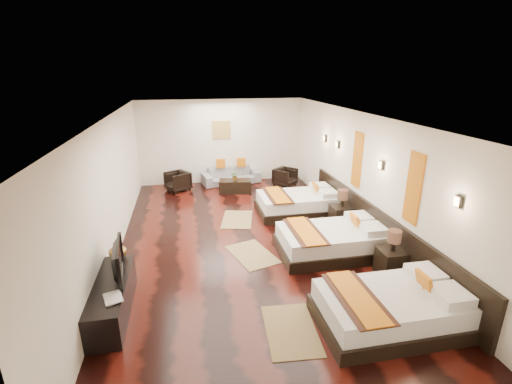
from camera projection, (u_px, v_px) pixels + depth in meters
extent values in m
cube|color=black|center=(246.00, 241.00, 8.21)|extent=(5.50, 9.50, 0.01)
cube|color=white|center=(244.00, 117.00, 7.31)|extent=(5.50, 9.50, 0.01)
cube|color=silver|center=(222.00, 142.00, 12.17)|extent=(5.50, 0.01, 2.80)
cube|color=silver|center=(111.00, 190.00, 7.26)|extent=(0.01, 9.50, 2.80)
cube|color=silver|center=(363.00, 175.00, 8.27)|extent=(0.01, 9.50, 2.80)
cube|color=black|center=(374.00, 227.00, 7.83)|extent=(0.08, 6.60, 0.90)
cube|color=black|center=(389.00, 317.00, 5.50)|extent=(2.18, 1.35, 0.23)
cube|color=white|center=(391.00, 303.00, 5.41)|extent=(2.07, 1.24, 0.31)
cube|color=orange|center=(424.00, 283.00, 5.42)|extent=(0.16, 0.33, 0.33)
cube|color=#38190F|center=(357.00, 298.00, 5.25)|extent=(0.57, 1.37, 0.02)
cube|color=orange|center=(357.00, 297.00, 5.25)|extent=(0.39, 1.37, 0.02)
cube|color=black|center=(330.00, 248.00, 7.64)|extent=(2.20, 1.36, 0.23)
cube|color=white|center=(331.00, 236.00, 7.55)|extent=(2.10, 1.26, 0.31)
cube|color=orange|center=(356.00, 222.00, 7.56)|extent=(0.16, 0.34, 0.34)
cube|color=#38190F|center=(305.00, 231.00, 7.39)|extent=(0.58, 1.39, 0.02)
cube|color=orange|center=(305.00, 231.00, 7.39)|extent=(0.40, 1.39, 0.02)
cube|color=black|center=(297.00, 209.00, 9.80)|extent=(2.14, 1.33, 0.22)
cube|color=white|center=(298.00, 200.00, 9.72)|extent=(2.04, 1.23, 0.31)
cube|color=orange|center=(316.00, 189.00, 9.72)|extent=(0.16, 0.33, 0.33)
cube|color=#38190F|center=(278.00, 195.00, 9.56)|extent=(0.56, 1.35, 0.02)
cube|color=orange|center=(278.00, 195.00, 9.56)|extent=(0.39, 1.35, 0.02)
cube|color=black|center=(391.00, 263.00, 6.78)|extent=(0.47, 0.47, 0.52)
cylinder|color=black|center=(393.00, 245.00, 6.66)|extent=(0.08, 0.08, 0.21)
cylinder|color=#3F2619|center=(394.00, 236.00, 6.60)|extent=(0.25, 0.25, 0.23)
cube|color=black|center=(341.00, 216.00, 8.88)|extent=(0.49, 0.49, 0.54)
cylinder|color=black|center=(342.00, 202.00, 8.76)|extent=(0.09, 0.09, 0.22)
cylinder|color=#3F2619|center=(343.00, 195.00, 8.70)|extent=(0.26, 0.26, 0.24)
cube|color=olive|center=(291.00, 330.00, 5.39)|extent=(0.84, 1.26, 0.01)
cube|color=olive|center=(252.00, 254.00, 7.60)|extent=(1.07, 1.37, 0.01)
cube|color=olive|center=(237.00, 219.00, 9.38)|extent=(1.00, 1.34, 0.01)
cube|color=black|center=(113.00, 298.00, 5.70)|extent=(0.50, 1.80, 0.55)
imported|color=black|center=(113.00, 261.00, 5.70)|extent=(0.24, 0.98, 0.56)
imported|color=black|center=(104.00, 301.00, 5.16)|extent=(0.33, 0.39, 0.03)
imported|color=brown|center=(117.00, 250.00, 6.31)|extent=(0.35, 0.35, 0.32)
imported|color=gray|center=(231.00, 175.00, 12.30)|extent=(2.06, 1.11, 0.57)
imported|color=black|center=(178.00, 181.00, 11.55)|extent=(0.92, 0.91, 0.62)
imported|color=black|center=(285.00, 177.00, 12.04)|extent=(0.92, 0.92, 0.60)
cube|color=black|center=(235.00, 186.00, 11.43)|extent=(1.06, 0.64, 0.40)
imported|color=#24541C|center=(235.00, 176.00, 11.28)|extent=(0.30, 0.27, 0.30)
cube|color=#D86014|center=(414.00, 188.00, 6.41)|extent=(0.04, 0.40, 1.30)
cube|color=#D86014|center=(357.00, 160.00, 8.45)|extent=(0.04, 0.40, 1.30)
cube|color=black|center=(459.00, 201.00, 5.33)|extent=(0.06, 0.12, 0.18)
cube|color=#FFD18C|center=(457.00, 202.00, 5.33)|extent=(0.02, 0.10, 0.14)
cube|color=black|center=(382.00, 165.00, 7.38)|extent=(0.06, 0.12, 0.18)
cube|color=#FFD18C|center=(380.00, 165.00, 7.37)|extent=(0.02, 0.10, 0.14)
cube|color=black|center=(338.00, 144.00, 9.42)|extent=(0.06, 0.12, 0.18)
cube|color=#FFD18C|center=(337.00, 144.00, 9.41)|extent=(0.02, 0.10, 0.14)
cube|color=black|center=(325.00, 138.00, 10.26)|extent=(0.06, 0.12, 0.18)
cube|color=#FFD18C|center=(324.00, 138.00, 10.25)|extent=(0.02, 0.10, 0.14)
cube|color=#AD873F|center=(221.00, 130.00, 12.03)|extent=(0.60, 0.04, 0.60)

